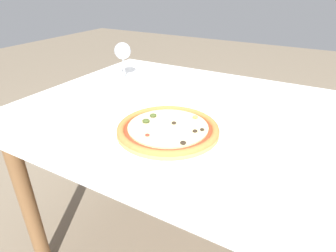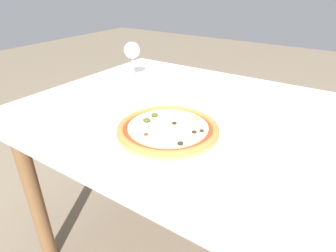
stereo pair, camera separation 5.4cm
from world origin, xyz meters
name	(u,v)px [view 1 (the left image)]	position (x,y,z in m)	size (l,w,h in m)	color
dining_table	(215,137)	(0.00, 0.00, 0.65)	(1.45, 0.97, 0.73)	brown
pizza_plate	(168,130)	(-0.08, -0.19, 0.74)	(0.35, 0.35, 0.04)	white
fork	(141,91)	(-0.36, 0.07, 0.73)	(0.04, 0.17, 0.00)	silver
wine_glass_far_right	(123,52)	(-0.54, 0.19, 0.84)	(0.08, 0.08, 0.16)	silver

